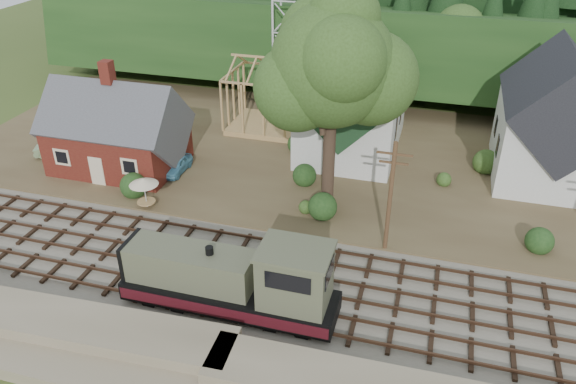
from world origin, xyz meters
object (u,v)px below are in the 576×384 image
(locomotive, at_px, (236,282))
(car_blue, at_px, (176,165))
(car_green, at_px, (58,149))
(patio_set, at_px, (144,183))

(locomotive, distance_m, car_blue, 17.76)
(car_blue, bearing_deg, car_green, -179.00)
(car_blue, xyz_separation_m, patio_set, (0.28, -5.65, 1.38))
(locomotive, xyz_separation_m, car_green, (-21.86, 14.05, -1.20))
(patio_set, bearing_deg, car_blue, 92.83)
(car_blue, distance_m, patio_set, 5.82)
(locomotive, height_order, car_blue, locomotive)
(locomotive, relative_size, patio_set, 5.15)
(car_blue, height_order, car_green, car_green)
(car_green, distance_m, patio_set, 12.82)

